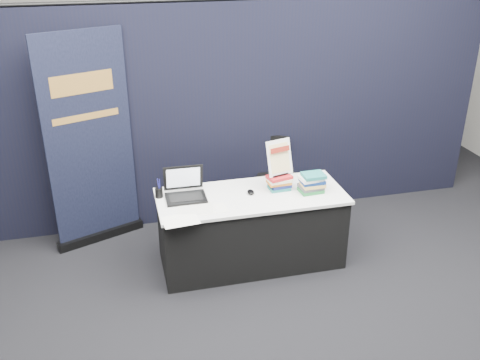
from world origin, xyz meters
name	(u,v)px	position (x,y,z in m)	size (l,w,h in m)	color
floor	(266,293)	(0.00, 0.00, 0.00)	(8.00, 8.00, 0.00)	black
wall_back	(190,28)	(0.00, 4.00, 1.75)	(8.00, 0.02, 3.50)	#AEABA4
drape_partition	(227,116)	(0.00, 1.60, 1.20)	(6.00, 0.08, 2.40)	black
display_table	(251,229)	(0.00, 0.55, 0.38)	(1.80, 0.75, 0.75)	black
laptop	(185,190)	(-0.62, 0.66, 0.82)	(0.38, 0.31, 0.28)	black
mouse	(251,192)	(0.00, 0.58, 0.77)	(0.07, 0.10, 0.03)	black
brochure_left	(181,220)	(-0.73, 0.22, 0.75)	(0.31, 0.22, 0.00)	white
brochure_mid	(196,208)	(-0.56, 0.41, 0.75)	(0.32, 0.23, 0.00)	silver
brochure_right	(213,209)	(-0.42, 0.35, 0.75)	(0.26, 0.19, 0.00)	white
pen_cup	(159,193)	(-0.86, 0.71, 0.80)	(0.07, 0.07, 0.10)	black
book_stack_tall	(280,182)	(0.30, 0.61, 0.82)	(0.23, 0.19, 0.15)	#1C6D68
book_stack_short	(312,183)	(0.58, 0.48, 0.84)	(0.23, 0.18, 0.19)	#1F7534
info_sign	(280,158)	(0.30, 0.64, 1.06)	(0.28, 0.17, 0.36)	black
pullup_banner	(91,154)	(-1.46, 1.37, 0.98)	(0.91, 0.44, 2.22)	black
stacking_chair	(274,175)	(0.50, 1.41, 0.52)	(0.56, 0.57, 0.94)	black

